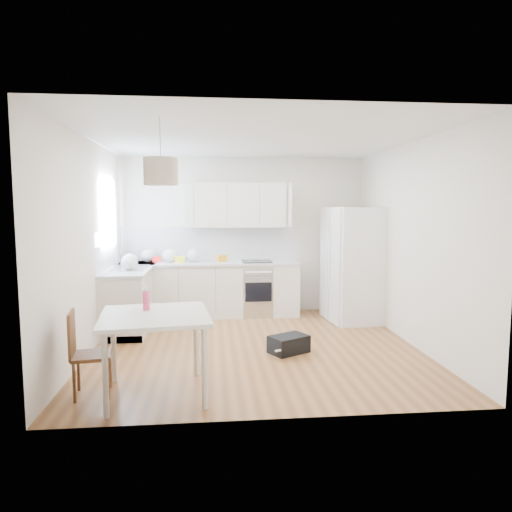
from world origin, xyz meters
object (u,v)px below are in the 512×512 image
(refrigerator, at_px, (354,264))
(gym_bag, at_px, (289,344))
(dining_table, at_px, (155,323))
(dining_chair, at_px, (92,353))

(refrigerator, height_order, gym_bag, refrigerator)
(dining_table, relative_size, dining_chair, 1.35)
(refrigerator, bearing_deg, gym_bag, -135.56)
(dining_chair, bearing_deg, dining_table, -12.44)
(refrigerator, relative_size, dining_chair, 2.19)
(dining_chair, relative_size, gym_bag, 1.78)
(refrigerator, relative_size, dining_table, 1.62)
(dining_table, height_order, dining_chair, dining_chair)
(dining_chair, distance_m, gym_bag, 2.43)
(gym_bag, bearing_deg, dining_chair, 178.50)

